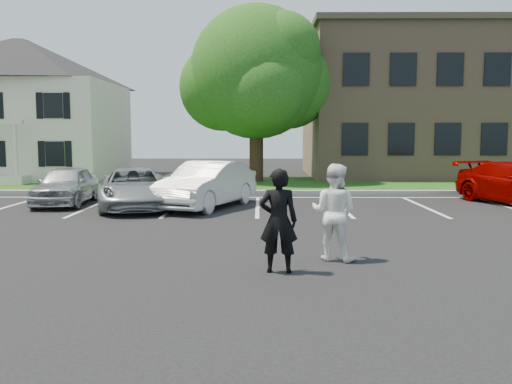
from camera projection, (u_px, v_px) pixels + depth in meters
ground_plane at (256, 263)px, 10.25m from camera, size 90.00×90.00×0.00m
curb at (258, 192)px, 22.17m from camera, size 40.00×0.30×0.15m
grass_strip at (258, 184)px, 26.15m from camera, size 44.00×8.00×0.08m
stall_lines at (297, 203)px, 19.14m from camera, size 34.00×5.36×0.01m
house at (23, 109)px, 29.80m from camera, size 10.30×9.22×7.60m
office_building at (498, 105)px, 31.58m from camera, size 22.40×10.40×8.30m
tree at (258, 76)px, 27.02m from camera, size 7.80×7.20×8.80m
man_black_suit at (278, 221)px, 9.48m from camera, size 0.69×0.47×1.84m
man_white_shirt at (334, 212)px, 10.43m from camera, size 1.12×1.02×1.87m
car_silver_west at (66, 185)px, 18.80m from camera, size 1.85×4.07×1.36m
car_silver_minivan at (134, 188)px, 17.82m from camera, size 3.34×5.17×1.33m
car_white_sedan at (207, 185)px, 17.96m from camera, size 3.26×4.94×1.54m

